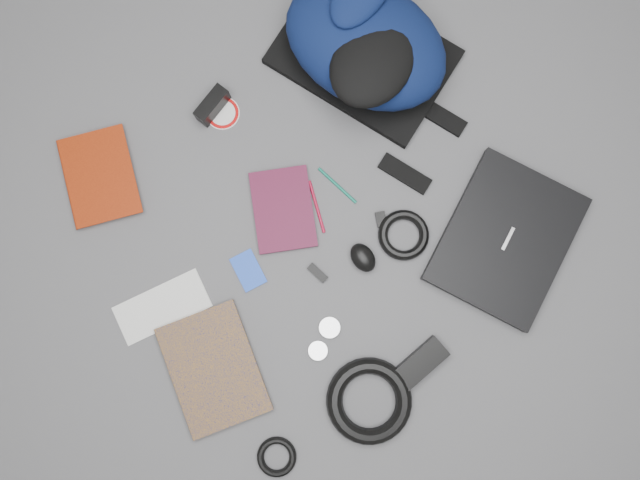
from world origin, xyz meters
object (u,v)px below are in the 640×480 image
textbook_red (66,186)px  comic_book (174,385)px  backpack (366,43)px  compact_camera (212,106)px  dvd_case (283,210)px  mouse (363,258)px  laptop (506,239)px  power_brick (420,363)px

textbook_red → comic_book: (-0.03, -0.55, -0.00)m
backpack → compact_camera: size_ratio=4.71×
compact_camera → comic_book: bearing=-149.4°
dvd_case → mouse: 0.23m
backpack → dvd_case: size_ratio=2.25×
laptop → textbook_red: laptop is taller
backpack → compact_camera: 0.40m
comic_book → compact_camera: size_ratio=2.87×
laptop → comic_book: 0.87m
dvd_case → power_brick: (0.07, -0.49, 0.01)m
textbook_red → compact_camera: size_ratio=2.35×
backpack → mouse: (-0.28, -0.42, -0.08)m
power_brick → backpack: bearing=59.2°
backpack → compact_camera: (-0.39, 0.10, -0.07)m
backpack → dvd_case: (-0.38, -0.22, -0.09)m
dvd_case → power_brick: power_brick is taller
textbook_red → backpack: bearing=9.2°
textbook_red → dvd_case: bearing=-21.2°
laptop → comic_book: bearing=141.0°
comic_book → mouse: 0.55m
textbook_red → power_brick: size_ratio=1.67×
backpack → power_brick: bearing=-138.4°
mouse → power_brick: bearing=-95.3°
compact_camera → power_brick: size_ratio=0.71×
comic_book → mouse: (0.55, 0.01, 0.01)m
compact_camera → power_brick: 0.81m
backpack → comic_book: backpack is taller
comic_book → dvd_case: comic_book is taller
comic_book → mouse: size_ratio=3.68×
compact_camera → mouse: (0.10, -0.52, -0.01)m
mouse → power_brick: 0.29m
backpack → textbook_red: (-0.80, 0.13, -0.08)m
power_brick → textbook_red: bearing=113.0°
comic_book → laptop: bearing=2.4°
backpack → laptop: bearing=-111.5°
mouse → comic_book: bearing=-179.6°
backpack → laptop: (0.03, -0.58, -0.08)m
comic_book → compact_camera: compact_camera is taller
compact_camera → power_brick: (0.08, -0.80, -0.01)m
comic_book → mouse: bearing=12.7°
laptop → textbook_red: 1.09m
dvd_case → mouse: bearing=-39.9°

